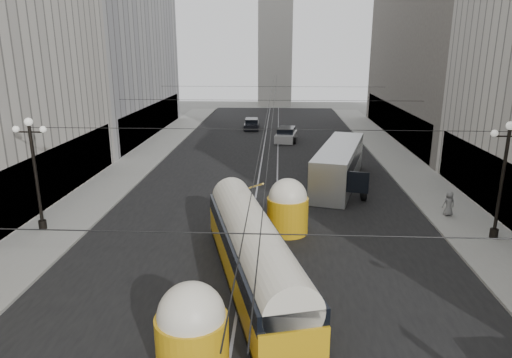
# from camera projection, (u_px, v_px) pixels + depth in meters

# --- Properties ---
(road) EXTENTS (20.00, 85.00, 0.02)m
(road) POSITION_uv_depth(u_px,v_px,m) (269.00, 169.00, 39.45)
(road) COLOR black
(road) RESTS_ON ground
(sidewalk_left) EXTENTS (4.00, 72.00, 0.15)m
(sidewalk_left) POSITION_uv_depth(u_px,v_px,m) (144.00, 158.00, 43.37)
(sidewalk_left) COLOR gray
(sidewalk_left) RESTS_ON ground
(sidewalk_right) EXTENTS (4.00, 72.00, 0.15)m
(sidewalk_right) POSITION_uv_depth(u_px,v_px,m) (399.00, 161.00, 42.21)
(sidewalk_right) COLOR gray
(sidewalk_right) RESTS_ON ground
(rail_left) EXTENTS (0.12, 85.00, 0.04)m
(rail_left) POSITION_uv_depth(u_px,v_px,m) (260.00, 169.00, 39.49)
(rail_left) COLOR gray
(rail_left) RESTS_ON ground
(rail_right) EXTENTS (0.12, 85.00, 0.04)m
(rail_right) POSITION_uv_depth(u_px,v_px,m) (277.00, 170.00, 39.42)
(rail_right) COLOR gray
(rail_right) RESTS_ON ground
(building_left_far) EXTENTS (12.60, 28.60, 28.60)m
(building_left_far) POSITION_uv_depth(u_px,v_px,m) (96.00, 9.00, 51.35)
(building_left_far) COLOR #999999
(building_left_far) RESTS_ON ground
(distant_tower) EXTENTS (6.00, 6.00, 31.36)m
(distant_tower) POSITION_uv_depth(u_px,v_px,m) (276.00, 20.00, 80.93)
(distant_tower) COLOR #B2AFA8
(distant_tower) RESTS_ON ground
(lamppost_left_mid) EXTENTS (1.86, 0.44, 6.37)m
(lamppost_left_mid) POSITION_uv_depth(u_px,v_px,m) (35.00, 168.00, 25.11)
(lamppost_left_mid) COLOR black
(lamppost_left_mid) RESTS_ON sidewalk_left
(lamppost_right_mid) EXTENTS (1.86, 0.44, 6.37)m
(lamppost_right_mid) POSITION_uv_depth(u_px,v_px,m) (503.00, 174.00, 23.89)
(lamppost_right_mid) COLOR black
(lamppost_right_mid) RESTS_ON sidewalk_right
(catenary) EXTENTS (25.00, 72.00, 0.23)m
(catenary) POSITION_uv_depth(u_px,v_px,m) (271.00, 102.00, 36.86)
(catenary) COLOR black
(catenary) RESTS_ON ground
(streetcar) EXTENTS (5.52, 14.34, 3.22)m
(streetcar) POSITION_uv_depth(u_px,v_px,m) (253.00, 251.00, 19.91)
(streetcar) COLOR #C89311
(streetcar) RESTS_ON ground
(city_bus) EXTENTS (5.41, 12.27, 3.01)m
(city_bus) POSITION_uv_depth(u_px,v_px,m) (339.00, 163.00, 34.81)
(city_bus) COLOR #B3B6B8
(city_bus) RESTS_ON ground
(sedan_white_far) EXTENTS (2.70, 5.17, 1.56)m
(sedan_white_far) POSITION_uv_depth(u_px,v_px,m) (286.00, 135.00, 51.40)
(sedan_white_far) COLOR #BABABA
(sedan_white_far) RESTS_ON ground
(sedan_dark_far) EXTENTS (1.92, 4.42, 1.38)m
(sedan_dark_far) POSITION_uv_depth(u_px,v_px,m) (252.00, 124.00, 58.98)
(sedan_dark_far) COLOR black
(sedan_dark_far) RESTS_ON ground
(pedestrian_sidewalk_right) EXTENTS (0.83, 0.60, 1.55)m
(pedestrian_sidewalk_right) POSITION_uv_depth(u_px,v_px,m) (449.00, 204.00, 27.95)
(pedestrian_sidewalk_right) COLOR slate
(pedestrian_sidewalk_right) RESTS_ON sidewalk_right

